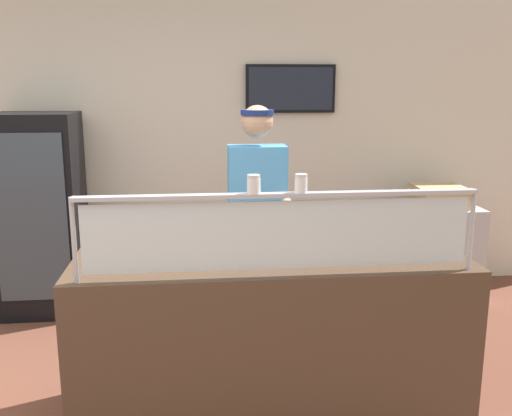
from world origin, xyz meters
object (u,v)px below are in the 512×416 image
pizza_server (246,247)px  pizza_tray (254,249)px  parmesan_shaker (254,185)px  pepper_flake_shaker (301,184)px  drink_fridge (41,214)px  pizza_box_stack (438,196)px  worker_figure (258,220)px

pizza_server → pizza_tray: bearing=7.8°
parmesan_shaker → pepper_flake_shaker: bearing=-0.0°
pizza_server → drink_fridge: bearing=117.9°
pizza_box_stack → drink_fridge: bearing=179.3°
pizza_tray → worker_figure: bearing=81.5°
worker_figure → pizza_box_stack: size_ratio=3.93×
worker_figure → pizza_server: bearing=-102.7°
pepper_flake_shaker → drink_fridge: (-1.79, 2.06, -0.58)m
pizza_tray → parmesan_shaker: bearing=-95.9°
drink_fridge → pizza_box_stack: bearing=-0.7°
pizza_tray → worker_figure: worker_figure is taller
pizza_server → drink_fridge: (-1.56, 1.66, -0.16)m
pizza_tray → worker_figure: size_ratio=0.25×
parmesan_shaker → worker_figure: size_ratio=0.05×
parmesan_shaker → pizza_box_stack: parmesan_shaker is taller
pizza_box_stack → pizza_tray: bearing=-138.3°
pepper_flake_shaker → pizza_box_stack: bearing=51.5°
pizza_tray → drink_fridge: 2.30m
parmesan_shaker → pizza_tray: bearing=84.1°
pepper_flake_shaker → drink_fridge: bearing=131.1°
drink_fridge → pizza_box_stack: 3.40m
pizza_server → pepper_flake_shaker: bearing=-74.7°
parmesan_shaker → drink_fridge: size_ratio=0.06×
pizza_tray → drink_fridge: bearing=134.5°
pizza_server → parmesan_shaker: 0.58m
worker_figure → drink_fridge: worker_figure is taller
pizza_tray → pepper_flake_shaker: bearing=-65.7°
pizza_tray → pizza_server: (-0.05, -0.02, 0.02)m
pepper_flake_shaker → pizza_box_stack: size_ratio=0.20×
pizza_server → pizza_box_stack: bearing=26.0°
pizza_tray → pizza_box_stack: pizza_box_stack is taller
pizza_server → drink_fridge: 2.28m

